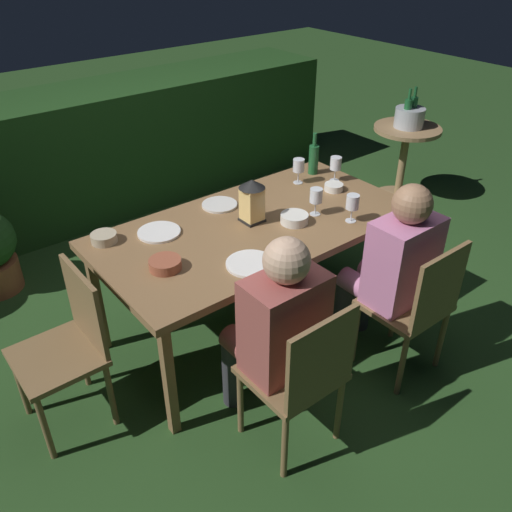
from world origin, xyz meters
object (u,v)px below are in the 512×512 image
(green_bottle_on_table, at_px, (314,159))
(bowl_dip, at_px, (104,238))
(chair_side_left_b, at_px, (416,304))
(dining_table, at_px, (256,231))
(chair_head_near, at_px, (69,344))
(person_in_pink, at_px, (391,265))
(plate_a, at_px, (251,264))
(plate_b, at_px, (220,205))
(wine_glass_c, at_px, (336,165))
(bowl_bread, at_px, (165,264))
(person_in_rust, at_px, (275,327))
(wine_glass_d, at_px, (299,167))
(bowl_olives, at_px, (294,218))
(ice_bucket, at_px, (410,116))
(wine_glass_a, at_px, (316,197))
(lantern_centerpiece, at_px, (252,199))
(bowl_salad, at_px, (334,187))
(chair_side_left_a, at_px, (302,374))
(plate_c, at_px, (159,232))
(wine_glass_b, at_px, (353,203))
(side_table, at_px, (404,151))

(green_bottle_on_table, height_order, bowl_dip, green_bottle_on_table)
(chair_side_left_b, relative_size, green_bottle_on_table, 3.00)
(dining_table, relative_size, chair_head_near, 2.17)
(person_in_pink, xyz_separation_m, plate_a, (-0.72, 0.35, 0.13))
(chair_side_left_b, xyz_separation_m, plate_b, (-0.46, 1.19, 0.28))
(wine_glass_c, relative_size, bowl_bread, 1.01)
(person_in_rust, distance_m, bowl_dip, 1.11)
(person_in_rust, bearing_deg, wine_glass_d, 43.42)
(person_in_pink, relative_size, bowl_dip, 8.03)
(chair_head_near, bearing_deg, bowl_olives, -5.51)
(wine_glass_d, distance_m, bowl_bread, 1.28)
(ice_bucket, bearing_deg, bowl_bread, -166.15)
(wine_glass_a, bearing_deg, dining_table, 159.05)
(plate_b, distance_m, bowl_olives, 0.50)
(wine_glass_d, distance_m, ice_bucket, 1.69)
(plate_a, xyz_separation_m, bowl_olives, (0.48, 0.20, 0.02))
(chair_side_left_b, distance_m, wine_glass_a, 0.84)
(plate_a, xyz_separation_m, bowl_dip, (-0.49, 0.68, 0.02))
(lantern_centerpiece, distance_m, plate_a, 0.49)
(bowl_salad, bearing_deg, bowl_bread, -174.88)
(chair_side_left_a, distance_m, bowl_bread, 0.88)
(green_bottle_on_table, distance_m, ice_bucket, 1.49)
(plate_c, distance_m, bowl_dip, 0.30)
(dining_table, distance_m, wine_glass_b, 0.59)
(person_in_rust, bearing_deg, chair_head_near, 138.50)
(wine_glass_c, bearing_deg, wine_glass_b, -126.00)
(green_bottle_on_table, height_order, wine_glass_d, green_bottle_on_table)
(chair_head_near, relative_size, person_in_rust, 0.76)
(plate_a, bearing_deg, plate_c, 109.56)
(lantern_centerpiece, bearing_deg, green_bottle_on_table, 20.30)
(chair_head_near, relative_size, bowl_salad, 7.03)
(wine_glass_b, bearing_deg, wine_glass_a, 118.81)
(chair_side_left_a, distance_m, side_table, 3.04)
(bowl_olives, bearing_deg, ice_bucket, 20.36)
(wine_glass_b, bearing_deg, chair_head_near, 168.78)
(wine_glass_b, distance_m, plate_c, 1.12)
(person_in_rust, relative_size, plate_c, 4.71)
(chair_side_left_a, distance_m, bowl_dip, 1.32)
(person_in_pink, relative_size, lantern_centerpiece, 4.34)
(chair_side_left_a, relative_size, person_in_rust, 0.76)
(chair_side_left_b, distance_m, plate_a, 0.95)
(wine_glass_c, relative_size, plate_b, 0.77)
(green_bottle_on_table, bearing_deg, bowl_dip, 178.72)
(chair_side_left_a, bearing_deg, dining_table, 64.11)
(chair_head_near, bearing_deg, wine_glass_b, -11.22)
(bowl_bread, relative_size, side_table, 0.24)
(dining_table, relative_size, bowl_dip, 13.16)
(wine_glass_b, bearing_deg, wine_glass_c, 54.00)
(wine_glass_b, height_order, plate_c, wine_glass_b)
(chair_side_left_a, bearing_deg, wine_glass_b, 31.91)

